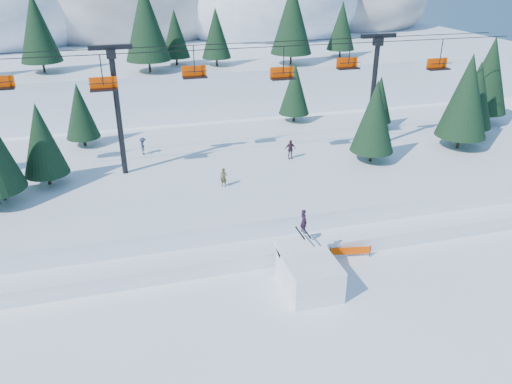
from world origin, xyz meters
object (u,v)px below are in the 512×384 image
object	(u,v)px
chairlift	(249,82)
banner_near	(350,251)
banner_far	(411,233)
jump_kicker	(309,272)

from	to	relation	value
chairlift	banner_near	distance (m)	16.34
chairlift	banner_far	world-z (taller)	chairlift
jump_kicker	banner_far	size ratio (longest dim) A/B	1.74
jump_kicker	banner_near	bearing A→B (deg)	31.73
jump_kicker	banner_far	bearing A→B (deg)	20.69
banner_near	banner_far	distance (m)	5.36
chairlift	jump_kicker	bearing A→B (deg)	-91.48
jump_kicker	chairlift	xyz separation A→B (m)	(0.41, 15.78, 8.16)
jump_kicker	chairlift	size ratio (longest dim) A/B	0.10
banner_near	banner_far	bearing A→B (deg)	11.02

